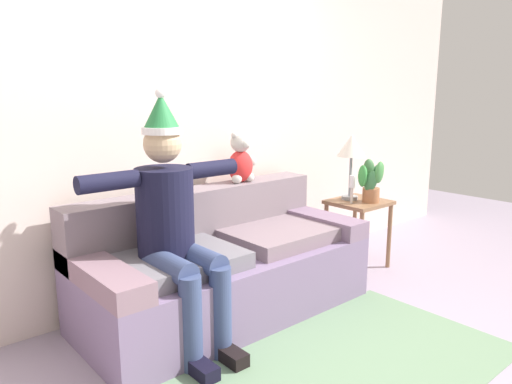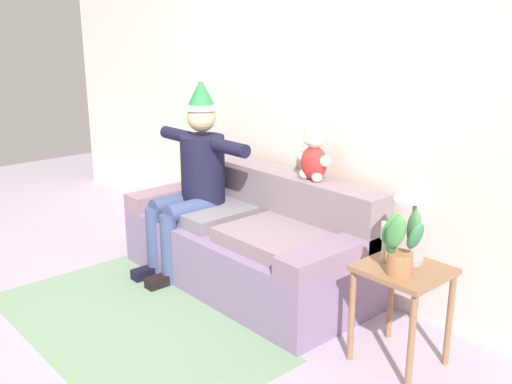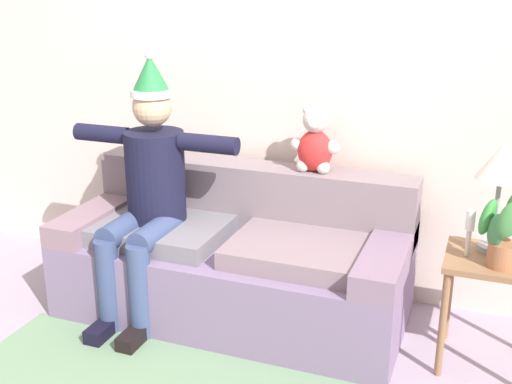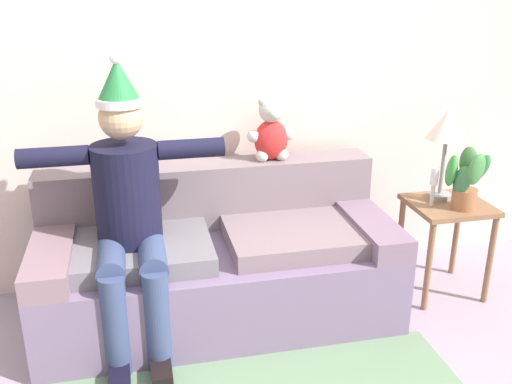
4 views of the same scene
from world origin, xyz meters
name	(u,v)px [view 2 (image 2 of 4)]	position (x,y,z in m)	size (l,w,h in m)	color
ground_plane	(129,326)	(0.00, 0.00, 0.00)	(10.00, 10.00, 0.00)	#9C8EA1
back_wall	(301,97)	(0.00, 1.55, 1.35)	(7.00, 0.10, 2.70)	beige
couch	(249,240)	(0.00, 1.03, 0.33)	(1.97, 0.87, 0.82)	slate
person_seated	(193,175)	(-0.47, 0.87, 0.77)	(1.02, 0.77, 1.52)	black
teddy_bear	(314,156)	(0.38, 1.30, 1.00)	(0.29, 0.17, 0.38)	red
side_table	(403,286)	(1.39, 0.96, 0.48)	(0.46, 0.43, 0.59)	brown
table_lamp	(416,188)	(1.37, 1.04, 1.02)	(0.24, 0.24, 0.55)	gray
potted_plant	(401,242)	(1.42, 0.86, 0.77)	(0.29, 0.22, 0.36)	#A36540
candle_tall	(384,236)	(1.26, 0.94, 0.74)	(0.04, 0.04, 0.23)	beige
area_rug	(129,325)	(0.00, 0.00, 0.00)	(2.11, 1.13, 0.01)	slate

